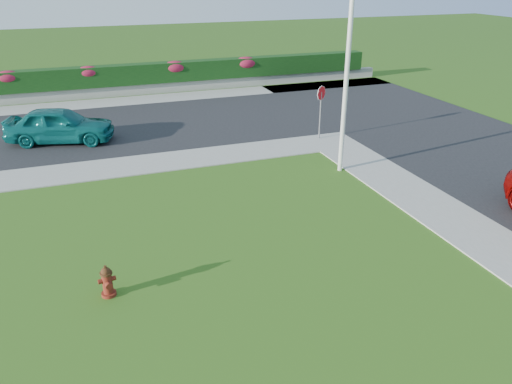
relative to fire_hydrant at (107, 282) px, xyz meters
name	(u,v)px	position (x,y,z in m)	size (l,w,h in m)	color
ground	(238,299)	(2.64, -1.11, -0.36)	(120.00, 120.00, 0.00)	black
street_far	(27,137)	(-2.36, 12.89, -0.34)	(26.00, 8.00, 0.04)	black
curb_corner	(331,142)	(9.64, 7.89, -0.34)	(2.00, 2.00, 0.04)	gray
sidewalk_beyond	(112,102)	(1.64, 17.89, -0.34)	(34.00, 2.00, 0.04)	gray
retaining_wall	(109,91)	(1.64, 19.39, -0.06)	(34.00, 0.40, 0.60)	gray
hedge	(107,76)	(1.64, 19.49, 0.79)	(32.00, 0.90, 1.10)	black
fire_hydrant	(107,282)	(0.00, 0.00, 0.00)	(0.39, 0.37, 0.76)	#551A0D
sedan_teal	(60,125)	(-0.91, 11.61, 0.40)	(1.71, 4.26, 1.45)	#0C5C5B
utility_pole	(346,84)	(8.45, 4.94, 2.73)	(0.16, 0.16, 6.18)	silver
stop_sign	(321,100)	(9.35, 8.44, 1.31)	(0.54, 0.33, 2.28)	slate
flower_clump_c	(8,77)	(-3.36, 19.39, 1.07)	(1.35, 0.87, 0.68)	#A21B42
flower_clump_d	(88,72)	(0.68, 19.39, 1.08)	(1.32, 0.85, 0.66)	#A21B42
flower_clump_e	(175,67)	(5.47, 19.39, 1.05)	(1.43, 0.92, 0.71)	#A21B42
flower_clump_f	(246,63)	(9.79, 19.39, 1.05)	(1.47, 0.95, 0.74)	#A21B42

